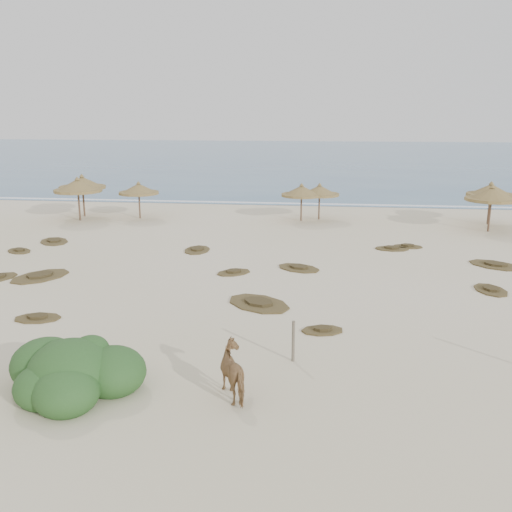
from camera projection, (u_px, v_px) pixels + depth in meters
The scene contains 26 objects.
ground at pixel (220, 314), 20.96m from camera, with size 160.00×160.00×0.00m, color beige.
ocean at pixel (304, 157), 93.10m from camera, with size 200.00×100.00×0.01m, color #2A537F.
foam_line at pixel (279, 203), 45.97m from camera, with size 70.00×0.60×0.01m, color white.
palapa_0 at pixel (78, 186), 38.26m from camera, with size 4.06×4.06×2.99m.
palapa_1 at pixel (82, 183), 39.85m from camera, with size 4.01×4.01×3.00m.
palapa_2 at pixel (139, 189), 39.16m from camera, with size 3.45×3.45×2.59m.
palapa_3 at pixel (320, 191), 38.73m from camera, with size 3.08×3.08×2.52m.
palapa_4 at pixel (302, 192), 38.21m from camera, with size 2.94×2.94×2.57m.
palapa_5 at pixel (492, 195), 34.70m from camera, with size 3.40×3.40×2.94m.
palapa_6 at pixel (491, 191), 37.01m from camera, with size 3.18×3.18×2.84m.
horse at pixel (237, 372), 14.73m from camera, with size 0.74×1.63×1.37m, color #9A7546.
fence_post_near at pixel (293, 341), 16.83m from camera, with size 0.09×0.09×1.26m, color #706754.
bush at pixel (73, 373), 14.98m from camera, with size 3.75×3.30×1.68m.
scrub_1 at pixel (40, 276), 25.55m from camera, with size 2.95×3.31×0.16m.
scrub_2 at pixel (234, 272), 26.17m from camera, with size 1.95×1.86×0.16m.
scrub_3 at pixel (299, 268), 26.90m from camera, with size 2.56×2.31×0.16m.
scrub_4 at pixel (491, 290), 23.60m from camera, with size 1.53×2.05×0.16m.
scrub_5 at pixel (495, 265), 27.42m from camera, with size 2.99×2.84×0.16m.
scrub_6 at pixel (54, 241), 32.40m from camera, with size 2.51×2.72×0.16m.
scrub_7 at pixel (392, 248), 30.70m from camera, with size 1.83×1.21×0.16m.
scrub_8 at pixel (19, 251), 30.21m from camera, with size 1.92×1.84×0.16m.
scrub_9 at pixel (259, 303), 21.94m from camera, with size 3.32×3.16×0.16m.
scrub_10 at pixel (408, 246), 31.19m from camera, with size 1.67×1.16×0.16m.
scrub_11 at pixel (38, 318), 20.40m from camera, with size 1.80×1.30×0.16m.
scrub_12 at pixel (322, 330), 19.26m from camera, with size 1.64×1.28×0.16m.
scrub_13 at pixel (197, 250), 30.41m from camera, with size 1.35×2.06×0.16m.
Camera 1 is at (3.72, -19.48, 7.23)m, focal length 40.00 mm.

